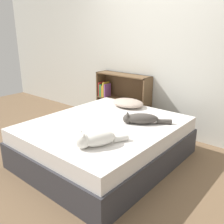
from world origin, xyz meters
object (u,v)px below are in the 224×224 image
cat_light (95,139)px  bookshelf (122,98)px  cat_dark (141,119)px  bed (105,141)px  pillow (128,103)px

cat_light → bookshelf: (-0.98, 1.70, -0.12)m
cat_light → cat_dark: bearing=-152.3°
cat_dark → bookshelf: bearing=-78.9°
bed → pillow: bearing=104.4°
pillow → cat_light: cat_light is taller
cat_dark → bookshelf: size_ratio=0.52×
cat_light → bed: bearing=-118.8°
bed → bookshelf: bookshelf is taller
pillow → bookshelf: bookshelf is taller
cat_dark → pillow: bearing=-76.6°
bed → cat_light: (0.35, -0.53, 0.32)m
cat_dark → bed: bearing=0.7°
pillow → cat_light: 1.36m
bed → pillow: (-0.18, 0.72, 0.30)m
cat_light → cat_dark: (-0.00, 0.79, -0.01)m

